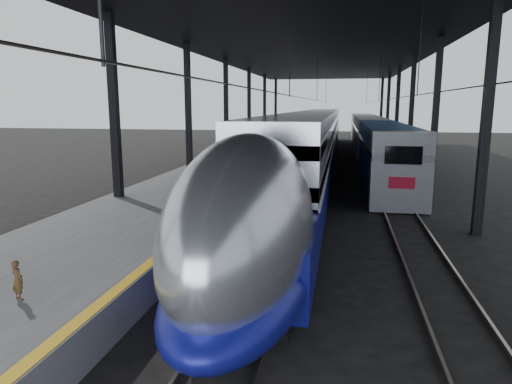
# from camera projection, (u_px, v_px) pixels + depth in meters

# --- Properties ---
(ground) EXTENTS (160.00, 160.00, 0.00)m
(ground) POSITION_uv_depth(u_px,v_px,m) (211.00, 261.00, 15.23)
(ground) COLOR black
(ground) RESTS_ON ground
(platform) EXTENTS (6.00, 80.00, 1.00)m
(platform) POSITION_uv_depth(u_px,v_px,m) (240.00, 166.00, 35.08)
(platform) COLOR #4C4C4F
(platform) RESTS_ON ground
(yellow_strip) EXTENTS (0.30, 80.00, 0.01)m
(yellow_strip) POSITION_uv_depth(u_px,v_px,m) (276.00, 160.00, 34.48)
(yellow_strip) COLOR gold
(yellow_strip) RESTS_ON platform
(rails) EXTENTS (6.52, 80.00, 0.16)m
(rails) POSITION_uv_depth(u_px,v_px,m) (345.00, 174.00, 33.70)
(rails) COLOR slate
(rails) RESTS_ON ground
(canopy) EXTENTS (18.00, 75.00, 9.47)m
(canopy) POSITION_uv_depth(u_px,v_px,m) (313.00, 48.00, 32.49)
(canopy) COLOR black
(canopy) RESTS_ON ground
(tgv_train) EXTENTS (3.23, 65.20, 4.63)m
(tgv_train) POSITION_uv_depth(u_px,v_px,m) (315.00, 142.00, 37.45)
(tgv_train) COLOR #B7B9BE
(tgv_train) RESTS_ON ground
(second_train) EXTENTS (2.83, 56.05, 3.90)m
(second_train) POSITION_uv_depth(u_px,v_px,m) (370.00, 136.00, 47.60)
(second_train) COLOR navy
(second_train) RESTS_ON ground
(child) EXTENTS (0.38, 0.32, 0.88)m
(child) POSITION_uv_depth(u_px,v_px,m) (18.00, 280.00, 9.71)
(child) COLOR #493118
(child) RESTS_ON platform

